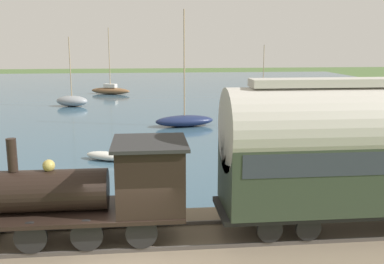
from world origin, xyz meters
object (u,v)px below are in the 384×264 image
(sailboat_brown, at_px, (110,90))
(sailboat_black, at_px, (263,89))
(passenger_coach, at_px, (367,148))
(steam_locomotive, at_px, (107,185))
(sailboat_navy, at_px, (184,120))
(sailboat_gray, at_px, (72,101))
(rowboat_far_out, at_px, (107,156))

(sailboat_brown, bearing_deg, sailboat_black, -70.79)
(passenger_coach, distance_m, sailboat_black, 43.45)
(sailboat_black, bearing_deg, sailboat_brown, 110.62)
(steam_locomotive, relative_size, sailboat_navy, 0.70)
(sailboat_navy, bearing_deg, passenger_coach, -177.21)
(sailboat_gray, bearing_deg, sailboat_navy, -122.00)
(passenger_coach, bearing_deg, sailboat_black, -10.59)
(rowboat_far_out, bearing_deg, sailboat_navy, -0.28)
(steam_locomotive, relative_size, sailboat_brown, 0.76)
(steam_locomotive, relative_size, rowboat_far_out, 2.35)
(steam_locomotive, distance_m, sailboat_navy, 21.62)
(steam_locomotive, distance_m, sailboat_black, 45.56)
(sailboat_navy, xyz_separation_m, sailboat_black, (21.49, -11.85, 0.10))
(sailboat_gray, xyz_separation_m, sailboat_black, (9.41, -22.25, 0.01))
(steam_locomotive, height_order, passenger_coach, passenger_coach)
(steam_locomotive, bearing_deg, passenger_coach, -90.00)
(sailboat_navy, bearing_deg, sailboat_brown, 10.36)
(sailboat_black, distance_m, rowboat_far_out, 35.49)
(steam_locomotive, distance_m, rowboat_far_out, 11.71)
(passenger_coach, bearing_deg, rowboat_far_out, 38.21)
(sailboat_black, bearing_deg, sailboat_gray, 136.75)
(sailboat_navy, xyz_separation_m, rowboat_far_out, (-9.66, 5.16, -0.24))
(passenger_coach, xyz_separation_m, sailboat_navy, (21.14, 3.88, -2.73))
(sailboat_black, bearing_deg, steam_locomotive, -176.73)
(sailboat_black, height_order, rowboat_far_out, sailboat_black)
(passenger_coach, height_order, sailboat_navy, sailboat_navy)
(steam_locomotive, height_order, sailboat_navy, sailboat_navy)
(rowboat_far_out, bearing_deg, sailboat_gray, 41.39)
(sailboat_black, bearing_deg, rowboat_far_out, 175.18)
(sailboat_gray, bearing_deg, sailboat_black, -49.79)
(sailboat_brown, relative_size, sailboat_black, 1.34)
(sailboat_navy, bearing_deg, steam_locomotive, 161.32)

